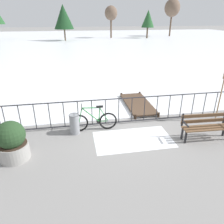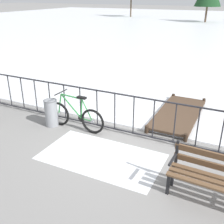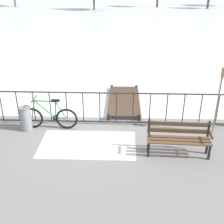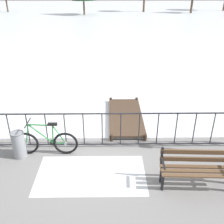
{
  "view_description": "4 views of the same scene",
  "coord_description": "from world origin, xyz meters",
  "px_view_note": "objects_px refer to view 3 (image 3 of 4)",
  "views": [
    {
      "loc": [
        -1.82,
        -7.2,
        3.85
      ],
      "look_at": [
        -0.63,
        -0.64,
        0.83
      ],
      "focal_mm": 34.18,
      "sensor_mm": 36.0,
      "label": 1
    },
    {
      "loc": [
        2.46,
        -5.63,
        3.29
      ],
      "look_at": [
        0.08,
        -0.83,
        0.94
      ],
      "focal_mm": 43.58,
      "sensor_mm": 36.0,
      "label": 2
    },
    {
      "loc": [
        0.93,
        -7.97,
        4.26
      ],
      "look_at": [
        0.64,
        -0.37,
        0.61
      ],
      "focal_mm": 46.32,
      "sensor_mm": 36.0,
      "label": 3
    },
    {
      "loc": [
        0.45,
        -6.15,
        4.23
      ],
      "look_at": [
        0.53,
        0.25,
        0.97
      ],
      "focal_mm": 41.75,
      "sensor_mm": 36.0,
      "label": 4
    }
  ],
  "objects_px": {
    "park_bench": "(179,136)",
    "oar_upright": "(219,97)",
    "bicycle_near_railing": "(49,117)",
    "trash_bin": "(26,118)"
  },
  "relations": [
    {
      "from": "park_bench",
      "to": "oar_upright",
      "type": "xyz_separation_m",
      "value": [
        1.24,
        1.13,
        0.63
      ]
    },
    {
      "from": "bicycle_near_railing",
      "to": "oar_upright",
      "type": "relative_size",
      "value": 0.86
    },
    {
      "from": "bicycle_near_railing",
      "to": "park_bench",
      "type": "xyz_separation_m",
      "value": [
        3.64,
        -1.21,
        0.14
      ]
    },
    {
      "from": "oar_upright",
      "to": "trash_bin",
      "type": "bearing_deg",
      "value": -179.71
    },
    {
      "from": "bicycle_near_railing",
      "to": "trash_bin",
      "type": "height_order",
      "value": "bicycle_near_railing"
    },
    {
      "from": "bicycle_near_railing",
      "to": "oar_upright",
      "type": "xyz_separation_m",
      "value": [
        4.88,
        -0.08,
        0.77
      ]
    },
    {
      "from": "bicycle_near_railing",
      "to": "trash_bin",
      "type": "relative_size",
      "value": 2.34
    },
    {
      "from": "park_bench",
      "to": "oar_upright",
      "type": "height_order",
      "value": "oar_upright"
    },
    {
      "from": "bicycle_near_railing",
      "to": "park_bench",
      "type": "distance_m",
      "value": 3.83
    },
    {
      "from": "bicycle_near_railing",
      "to": "park_bench",
      "type": "bearing_deg",
      "value": -18.4
    }
  ]
}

